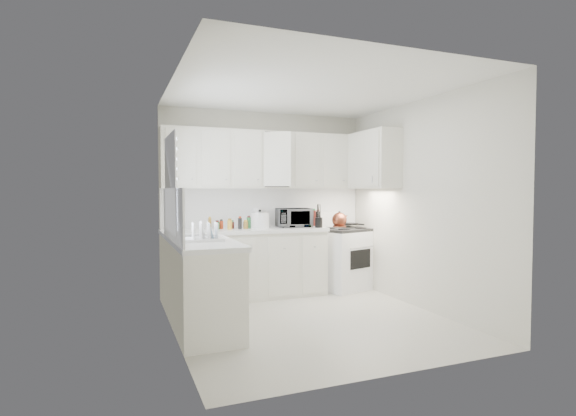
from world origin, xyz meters
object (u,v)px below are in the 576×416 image
dish_rack (204,230)px  utensil_crock (319,215)px  stove (345,250)px  microwave (294,216)px  tea_kettle (339,219)px  rice_cooker (260,219)px

dish_rack → utensil_crock: bearing=34.5°
stove → microwave: microwave is taller
microwave → utensil_crock: utensil_crock is taller
tea_kettle → utensil_crock: bearing=-180.0°
stove → dish_rack: bearing=-169.2°
tea_kettle → rice_cooker: 1.16m
rice_cooker → utensil_crock: size_ratio=0.75×
stove → microwave: 0.97m
utensil_crock → dish_rack: size_ratio=0.86×
stove → dish_rack: (-2.33, -1.22, 0.48)m
utensil_crock → microwave: bearing=139.5°
stove → utensil_crock: utensil_crock is taller
stove → rice_cooker: bearing=162.6°
dish_rack → tea_kettle: bearing=31.4°
rice_cooker → dish_rack: rice_cooker is taller
utensil_crock → dish_rack: (-1.80, -1.01, -0.06)m
microwave → rice_cooker: 0.52m
rice_cooker → dish_rack: bearing=-145.6°
utensil_crock → stove: bearing=21.2°
tea_kettle → microwave: bearing=155.6°
dish_rack → microwave: bearing=44.6°
microwave → dish_rack: 1.97m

